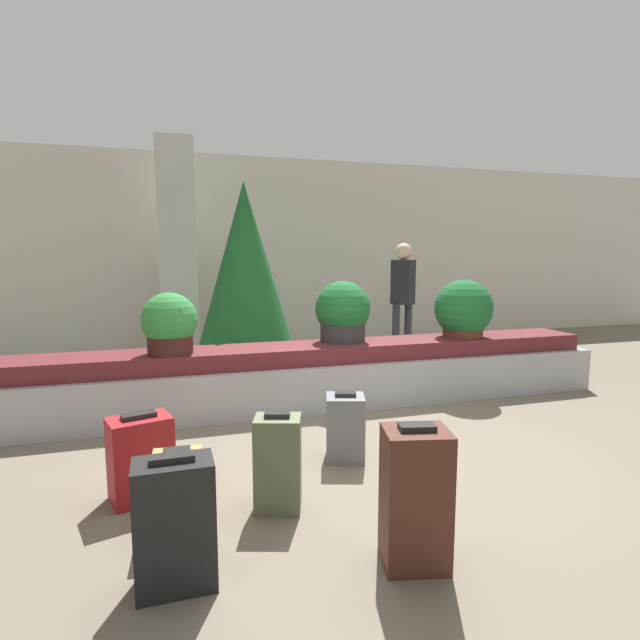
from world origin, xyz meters
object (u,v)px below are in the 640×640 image
Objects in this scene: suitcase_0 at (178,493)px; potted_plant_1 at (343,313)px; suitcase_1 at (278,463)px; suitcase_2 at (175,524)px; potted_plant_0 at (463,310)px; pillar at (177,251)px; suitcase_3 at (415,497)px; traveler_0 at (403,290)px; suitcase_5 at (141,458)px; potted_plant_2 at (170,324)px; suitcase_4 at (345,427)px; decorated_tree at (245,276)px.

potted_plant_1 is at bearing 54.54° from suitcase_0.
suitcase_0 is 0.80× the size of suitcase_1.
suitcase_2 is 4.08m from potted_plant_0.
suitcase_3 is (0.99, -5.51, -1.25)m from pillar.
suitcase_3 is 1.13× the size of potted_plant_0.
traveler_0 is (1.55, 1.73, 0.09)m from potted_plant_1.
suitcase_0 is at bearing -152.74° from suitcase_1.
suitcase_3 reaches higher than suitcase_1.
suitcase_5 is at bearing -94.58° from pillar.
suitcase_0 is at bearing -128.40° from potted_plant_1.
potted_plant_2 is (-1.14, 2.65, 0.56)m from suitcase_3.
suitcase_5 is (-0.22, 0.48, 0.04)m from suitcase_0.
suitcase_2 is (-0.02, -0.47, 0.08)m from suitcase_0.
potted_plant_0 reaches higher than suitcase_1.
traveler_0 reaches higher than potted_plant_0.
suitcase_4 is (0.65, 0.58, -0.04)m from suitcase_1.
potted_plant_1 is (0.51, 1.52, 0.69)m from suitcase_4.
suitcase_4 is 1.74m from potted_plant_1.
pillar is 4.54m from suitcase_4.
potted_plant_2 is at bearing -125.19° from decorated_tree.
suitcase_0 is at bearing 86.74° from suitcase_2.
suitcase_4 reaches higher than suitcase_0.
potted_plant_1 is (1.61, -2.67, -0.66)m from pillar.
traveler_0 is (3.31, 1.92, 0.12)m from potted_plant_2.
suitcase_3 is 1.39× the size of suitcase_4.
suitcase_3 is at bearing -56.31° from suitcase_5.
potted_plant_0 is (2.53, 1.96, 0.64)m from suitcase_1.
suitcase_0 is 1.41m from suitcase_4.
suitcase_2 is 1.00× the size of potted_plant_0.
decorated_tree is at bearing 77.93° from suitcase_0.
traveler_0 reaches higher than potted_plant_2.
suitcase_2 is 0.88× the size of suitcase_3.
pillar is 1.78m from decorated_tree.
suitcase_2 is 1.14× the size of suitcase_5.
potted_plant_0 is at bearing -6.09° from potted_plant_1.
suitcase_0 is 0.29× the size of traveler_0.
potted_plant_0 reaches higher than suitcase_3.
suitcase_1 is 0.89m from suitcase_5.
potted_plant_1 is 1.43m from decorated_tree.
pillar is 4.99× the size of potted_plant_1.
potted_plant_2 is at bearing 150.49° from suitcase_4.
suitcase_5 is 3.18m from decorated_tree.
pillar reaches higher than decorated_tree.
suitcase_5 is 0.99× the size of potted_plant_2.
traveler_0 is at bearing 72.20° from suitcase_1.
potted_plant_1 is 1.77m from potted_plant_2.
suitcase_4 is 0.82× the size of potted_plant_0.
potted_plant_0 is at bearing 53.49° from suitcase_4.
suitcase_4 is at bearing 98.41° from suitcase_3.
suitcase_2 is at bearing -123.47° from potted_plant_1.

